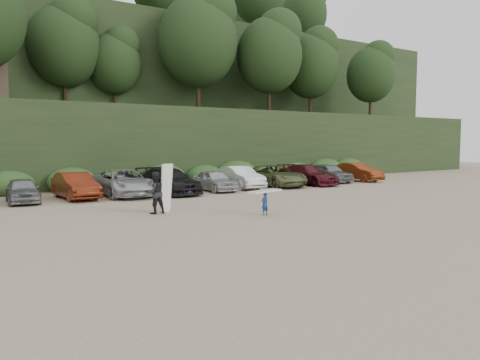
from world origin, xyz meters
TOP-DOWN VIEW (x-y plane):
  - ground at (0.00, 0.00)m, footprint 120.00×120.00m
  - hillside_backdrop at (-0.26, 35.93)m, footprint 90.00×41.50m
  - parked_cars at (-1.20, 10.05)m, footprint 39.26×6.21m
  - child_surfer at (-0.50, -0.53)m, footprint 1.95×1.02m
  - adult_surfer at (-4.41, 2.57)m, footprint 1.39×0.75m

SIDE VIEW (x-z plane):
  - ground at x=0.00m, z-range 0.00..0.00m
  - parked_cars at x=-1.20m, z-range -0.05..1.58m
  - child_surfer at x=-0.50m, z-range 0.20..1.33m
  - adult_surfer at x=-4.41m, z-range -0.16..2.13m
  - hillside_backdrop at x=-0.26m, z-range -2.78..25.22m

